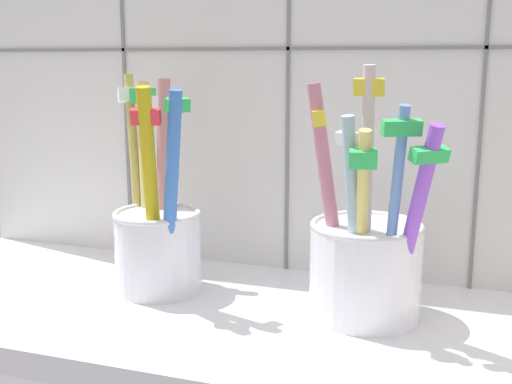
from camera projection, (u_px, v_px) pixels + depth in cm
name	position (u px, v px, depth cm)	size (l,w,h in cm)	color
counter_slab	(246.00, 324.00, 48.57)	(64.00, 22.00, 2.00)	silver
tile_wall_back	(292.00, 40.00, 55.37)	(64.00, 2.20, 45.00)	silver
toothbrush_cup_left	(157.00, 234.00, 52.34)	(9.30, 9.15, 17.64)	white
toothbrush_cup_right	(365.00, 259.00, 46.62)	(10.18, 9.03, 18.49)	white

